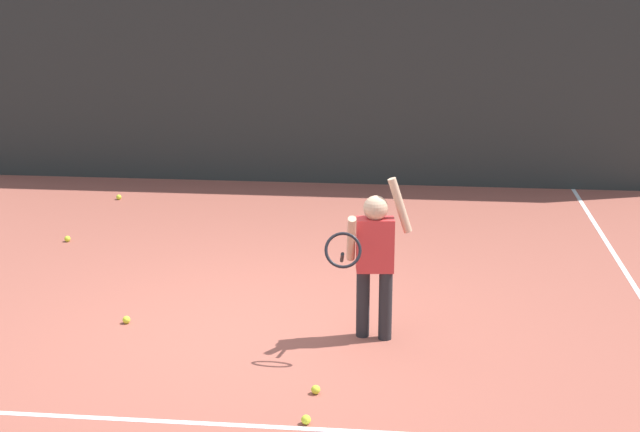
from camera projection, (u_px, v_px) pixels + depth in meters
ground_plane at (252, 330)px, 7.89m from camera, size 20.00×20.00×0.00m
court_line_baseline at (210, 424)px, 6.32m from camera, size 9.00×0.05×0.00m
back_fence_windscreen at (319, 48)px, 12.46m from camera, size 10.34×0.08×3.67m
fence_post_1 at (197, 41)px, 12.67m from camera, size 0.09×0.09×3.82m
fence_post_2 at (446, 43)px, 12.33m from camera, size 0.09×0.09×3.82m
tennis_player at (374, 254)px, 7.53m from camera, size 0.67×0.63×1.35m
tennis_ball_0 at (67, 239)px, 10.29m from camera, size 0.07×0.07×0.07m
tennis_ball_1 at (119, 197)px, 12.04m from camera, size 0.07×0.07×0.07m
tennis_ball_3 at (306, 420)px, 6.31m from camera, size 0.07×0.07×0.07m
tennis_ball_4 at (316, 390)px, 6.74m from camera, size 0.07×0.07×0.07m
tennis_ball_7 at (126, 320)px, 8.02m from camera, size 0.07×0.07×0.07m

